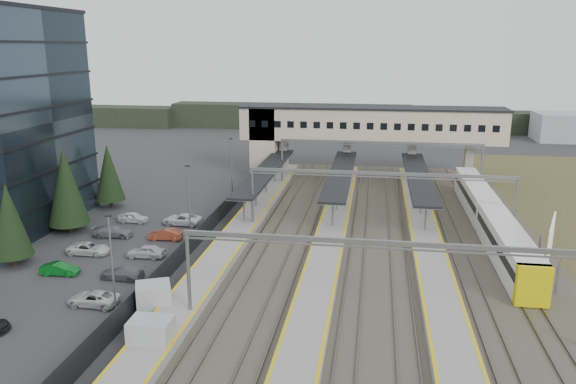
% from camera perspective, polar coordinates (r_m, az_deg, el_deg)
% --- Properties ---
extents(ground, '(220.00, 220.00, 0.00)m').
position_cam_1_polar(ground, '(50.71, -4.79, -8.86)').
color(ground, '#2B2B2D').
rests_on(ground, ground).
extents(car_park, '(10.61, 44.55, 1.29)m').
position_cam_1_polar(car_park, '(52.13, -20.88, -8.42)').
color(car_park, silver).
rests_on(car_park, ground).
extents(lampposts, '(0.50, 53.25, 8.07)m').
position_cam_1_polar(lampposts, '(52.69, -13.07, -3.25)').
color(lampposts, slate).
rests_on(lampposts, ground).
extents(fence, '(0.08, 90.00, 2.00)m').
position_cam_1_polar(fence, '(56.56, -10.05, -5.42)').
color(fence, '#26282B').
rests_on(fence, ground).
extents(relay_cabin_near, '(2.87, 2.13, 2.37)m').
position_cam_1_polar(relay_cabin_near, '(40.25, -13.70, -13.96)').
color(relay_cabin_near, '#9EA0A3').
rests_on(relay_cabin_near, ground).
extents(relay_cabin_far, '(3.26, 3.04, 2.38)m').
position_cam_1_polar(relay_cabin_far, '(45.51, -13.49, -10.44)').
color(relay_cabin_far, '#9EA0A3').
rests_on(relay_cabin_far, ground).
extents(rail_corridor, '(34.00, 90.00, 0.92)m').
position_cam_1_polar(rail_corridor, '(53.97, 6.23, -7.08)').
color(rail_corridor, '#3D3A2E').
rests_on(rail_corridor, ground).
extents(canopies, '(23.10, 30.00, 3.28)m').
position_cam_1_polar(canopies, '(74.07, 5.37, 1.89)').
color(canopies, black).
rests_on(canopies, ground).
extents(footbridge, '(40.40, 6.40, 11.20)m').
position_cam_1_polar(footbridge, '(88.06, 6.53, 6.54)').
color(footbridge, '#C0AC94').
rests_on(footbridge, ground).
extents(gantries, '(28.40, 62.28, 7.17)m').
position_cam_1_polar(gantries, '(50.18, 9.34, -1.98)').
color(gantries, slate).
rests_on(gantries, ground).
extents(train, '(2.68, 37.22, 3.37)m').
position_cam_1_polar(train, '(65.07, 19.79, -2.55)').
color(train, silver).
rests_on(train, ground).
extents(billboard, '(2.29, 6.20, 5.63)m').
position_cam_1_polar(billboard, '(53.68, 25.12, -4.54)').
color(billboard, slate).
rests_on(billboard, ground).
extents(treeline_far, '(170.00, 19.00, 7.00)m').
position_cam_1_polar(treeline_far, '(139.05, 14.12, 7.06)').
color(treeline_far, black).
rests_on(treeline_far, ground).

